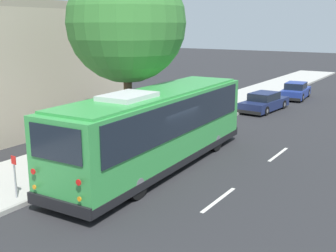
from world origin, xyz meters
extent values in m
plane|color=#28282B|center=(0.00, 0.00, 0.00)|extent=(160.00, 160.00, 0.00)
cube|color=#B2AFA8|center=(0.00, 3.79, 0.07)|extent=(80.00, 4.01, 0.15)
cube|color=#9D9A94|center=(0.00, 1.71, 0.07)|extent=(80.00, 0.14, 0.15)
cube|color=green|center=(0.16, 0.27, 1.66)|extent=(11.18, 3.00, 2.75)
cube|color=black|center=(0.16, 0.27, 0.42)|extent=(11.24, 3.05, 0.28)
cube|color=black|center=(0.16, 0.27, 2.26)|extent=(10.28, 3.05, 1.31)
cube|color=black|center=(5.72, 0.53, 2.26)|extent=(0.13, 2.17, 1.37)
cube|color=black|center=(-5.40, 0.00, 2.35)|extent=(0.12, 1.99, 1.05)
cube|color=black|center=(5.72, 0.53, 2.89)|extent=(0.13, 1.79, 0.22)
cube|color=green|center=(0.16, 0.27, 3.07)|extent=(10.49, 2.74, 0.10)
cube|color=silver|center=(-1.82, 0.17, 3.19)|extent=(2.10, 1.50, 0.20)
cube|color=black|center=(5.74, 0.53, 0.46)|extent=(0.22, 2.50, 0.36)
cube|color=black|center=(-5.43, 0.00, 0.46)|extent=(0.22, 2.50, 0.36)
cylinder|color=red|center=(-5.53, 0.89, 1.38)|extent=(0.04, 0.18, 0.18)
cylinder|color=orange|center=(-5.53, 0.89, 0.89)|extent=(0.04, 0.14, 0.14)
cylinder|color=red|center=(-5.44, -0.89, 1.38)|extent=(0.04, 0.18, 0.18)
cylinder|color=orange|center=(-5.44, -0.89, 0.89)|extent=(0.04, 0.14, 0.14)
cube|color=white|center=(5.76, 1.36, 0.63)|extent=(0.06, 0.32, 0.18)
cube|color=white|center=(5.84, -0.29, 0.63)|extent=(0.06, 0.32, 0.18)
cube|color=black|center=(5.28, 1.91, 2.52)|extent=(0.06, 0.10, 0.24)
cylinder|color=black|center=(3.38, 1.51, 0.51)|extent=(1.04, 0.35, 1.03)
cylinder|color=slate|center=(3.38, 1.51, 0.51)|extent=(0.48, 0.34, 0.46)
cylinder|color=black|center=(3.48, -0.66, 0.51)|extent=(1.04, 0.35, 1.03)
cylinder|color=slate|center=(3.48, -0.66, 0.51)|extent=(0.48, 0.34, 0.46)
cylinder|color=black|center=(-3.00, 1.20, 0.51)|extent=(1.04, 0.35, 1.03)
cylinder|color=slate|center=(-3.00, 1.20, 0.51)|extent=(0.48, 0.34, 0.46)
cylinder|color=black|center=(-2.89, -0.96, 0.51)|extent=(1.04, 0.35, 1.03)
cylinder|color=slate|center=(-2.89, -0.96, 0.51)|extent=(0.48, 0.34, 0.46)
cube|color=#19234C|center=(13.72, 0.79, 0.45)|extent=(4.61, 2.03, 0.60)
cube|color=black|center=(13.60, 0.80, 1.00)|extent=(2.23, 1.62, 0.48)
cube|color=#19234C|center=(13.60, 0.80, 1.24)|extent=(2.14, 1.58, 0.05)
cube|color=black|center=(15.98, 0.62, 0.25)|extent=(0.20, 1.64, 0.20)
cube|color=black|center=(11.45, 0.96, 0.25)|extent=(0.20, 1.64, 0.20)
cylinder|color=black|center=(15.19, 1.45, 0.30)|extent=(0.62, 0.25, 0.61)
cylinder|color=slate|center=(15.19, 1.45, 0.30)|extent=(0.29, 0.24, 0.27)
cylinder|color=black|center=(15.07, -0.09, 0.30)|extent=(0.62, 0.25, 0.61)
cylinder|color=slate|center=(15.07, -0.09, 0.30)|extent=(0.29, 0.24, 0.27)
cylinder|color=black|center=(12.36, 1.67, 0.30)|extent=(0.62, 0.25, 0.61)
cylinder|color=slate|center=(12.36, 1.67, 0.30)|extent=(0.29, 0.24, 0.27)
cylinder|color=black|center=(12.24, 0.13, 0.30)|extent=(0.62, 0.25, 0.61)
cylinder|color=slate|center=(12.24, 0.13, 0.30)|extent=(0.29, 0.24, 0.27)
cube|color=navy|center=(19.69, 0.44, 0.48)|extent=(4.12, 1.97, 0.63)
cube|color=black|center=(19.58, 0.43, 1.03)|extent=(2.01, 1.57, 0.48)
cube|color=navy|center=(19.58, 0.43, 1.27)|extent=(1.93, 1.53, 0.05)
cube|color=black|center=(21.70, 0.61, 0.26)|extent=(0.21, 1.59, 0.20)
cube|color=black|center=(17.68, 0.27, 0.26)|extent=(0.21, 1.59, 0.20)
cylinder|color=black|center=(20.88, 1.29, 0.32)|extent=(0.66, 0.25, 0.64)
cylinder|color=slate|center=(20.88, 1.29, 0.32)|extent=(0.31, 0.24, 0.29)
cylinder|color=black|center=(21.01, -0.19, 0.32)|extent=(0.66, 0.25, 0.64)
cylinder|color=slate|center=(21.01, -0.19, 0.32)|extent=(0.31, 0.24, 0.29)
cylinder|color=black|center=(18.37, 1.07, 0.32)|extent=(0.66, 0.25, 0.64)
cylinder|color=slate|center=(18.37, 1.07, 0.32)|extent=(0.31, 0.24, 0.29)
cylinder|color=black|center=(18.49, -0.41, 0.32)|extent=(0.66, 0.25, 0.64)
cylinder|color=slate|center=(18.49, -0.41, 0.32)|extent=(0.31, 0.24, 0.29)
cylinder|color=brown|center=(1.60, 2.88, 2.03)|extent=(0.38, 0.38, 3.75)
sphere|color=#387A33|center=(1.60, 2.88, 5.74)|extent=(5.25, 5.25, 5.25)
cylinder|color=gray|center=(-5.24, 2.17, 0.72)|extent=(0.06, 0.06, 1.14)
cube|color=red|center=(-5.24, 2.17, 1.43)|extent=(0.02, 0.22, 0.28)
cylinder|color=gray|center=(-3.47, 2.17, 0.68)|extent=(0.06, 0.06, 1.05)
cube|color=red|center=(-3.47, 2.17, 1.34)|extent=(0.02, 0.22, 0.28)
cube|color=silver|center=(-1.49, -3.31, 0.00)|extent=(2.40, 0.14, 0.01)
cube|color=silver|center=(4.51, -3.31, 0.00)|extent=(2.40, 0.14, 0.01)
camera|label=1|loc=(-13.32, -8.96, 5.63)|focal=45.00mm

